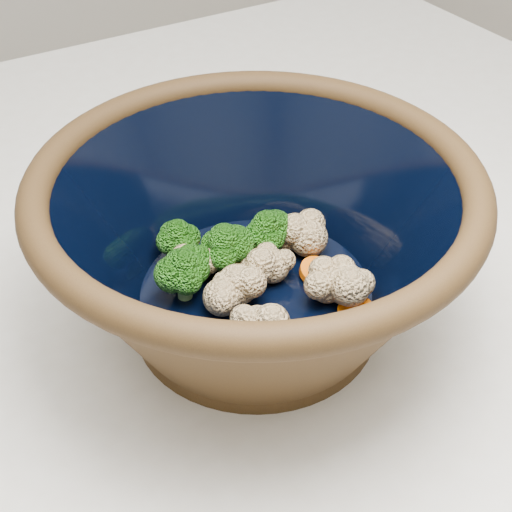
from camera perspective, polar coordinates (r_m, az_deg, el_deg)
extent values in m
cylinder|color=black|center=(0.61, 0.00, -4.58)|extent=(0.21, 0.21, 0.01)
torus|color=black|center=(0.52, 0.00, 5.89)|extent=(0.34, 0.34, 0.02)
cylinder|color=black|center=(0.59, 0.00, -2.81)|extent=(0.19, 0.19, 0.00)
cylinder|color=#608442|center=(0.59, -5.19, -1.72)|extent=(0.01, 0.01, 0.02)
ellipsoid|color=#2E7716|center=(0.58, -5.30, -0.25)|extent=(0.03, 0.03, 0.03)
cylinder|color=#608442|center=(0.62, -6.15, 0.28)|extent=(0.01, 0.01, 0.02)
ellipsoid|color=#2E7716|center=(0.60, -6.29, 1.76)|extent=(0.04, 0.04, 0.03)
cylinder|color=#608442|center=(0.58, -5.73, -2.57)|extent=(0.01, 0.01, 0.02)
ellipsoid|color=#2E7716|center=(0.56, -5.88, -0.84)|extent=(0.04, 0.04, 0.03)
cylinder|color=#608442|center=(0.60, -2.49, -0.66)|extent=(0.01, 0.01, 0.02)
ellipsoid|color=#2E7716|center=(0.58, -2.56, 1.16)|extent=(0.04, 0.04, 0.04)
cylinder|color=#608442|center=(0.62, 0.88, 0.71)|extent=(0.01, 0.01, 0.02)
ellipsoid|color=#2E7716|center=(0.60, 0.90, 2.37)|extent=(0.04, 0.04, 0.03)
sphere|color=beige|center=(0.56, -2.74, -3.30)|extent=(0.03, 0.03, 0.03)
sphere|color=beige|center=(0.57, -1.51, -2.31)|extent=(0.03, 0.03, 0.03)
sphere|color=beige|center=(0.59, 1.29, -0.80)|extent=(0.03, 0.03, 0.03)
sphere|color=beige|center=(0.54, 0.15, -5.56)|extent=(0.03, 0.03, 0.03)
sphere|color=beige|center=(0.59, -4.79, -0.61)|extent=(0.03, 0.03, 0.03)
sphere|color=beige|center=(0.61, 4.20, 1.48)|extent=(0.03, 0.03, 0.03)
sphere|color=beige|center=(0.57, 5.72, -2.35)|extent=(0.03, 0.03, 0.03)
sphere|color=beige|center=(0.59, -0.07, -1.09)|extent=(0.03, 0.03, 0.03)
sphere|color=beige|center=(0.62, 0.75, 1.75)|extent=(0.03, 0.03, 0.03)
sphere|color=beige|center=(0.62, 2.50, 1.68)|extent=(0.03, 0.03, 0.03)
sphere|color=beige|center=(0.57, 7.20, -2.27)|extent=(0.03, 0.03, 0.03)
cylinder|color=orange|center=(0.60, 4.92, -1.27)|extent=(0.03, 0.03, 0.01)
cylinder|color=orange|center=(0.61, -0.92, -0.15)|extent=(0.03, 0.03, 0.01)
cylinder|color=orange|center=(0.61, -3.79, -0.16)|extent=(0.02, 0.02, 0.01)
cylinder|color=orange|center=(0.57, 7.94, -4.26)|extent=(0.03, 0.03, 0.01)
cylinder|color=orange|center=(0.55, 1.40, -6.10)|extent=(0.03, 0.03, 0.01)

